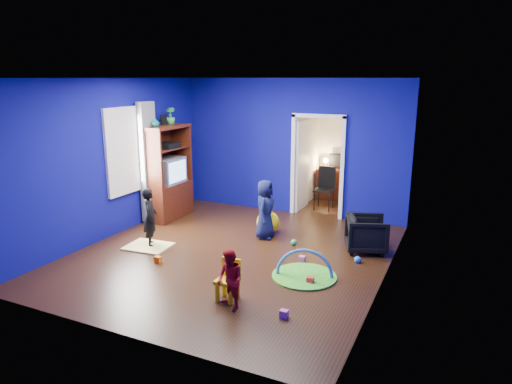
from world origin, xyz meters
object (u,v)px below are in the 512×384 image
at_px(child_navy, 265,209).
at_px(hopper_ball, 268,222).
at_px(toddler_red, 230,280).
at_px(vase, 155,122).
at_px(kid_chair, 227,282).
at_px(study_desk, 335,184).
at_px(child_black, 150,217).
at_px(crt_tv, 168,171).
at_px(play_mat, 304,276).
at_px(armchair, 367,234).
at_px(folding_chair, 324,189).
at_px(tv_armoire, 167,172).

height_order(child_navy, hopper_ball, child_navy).
height_order(toddler_red, vase, vase).
bearing_deg(kid_chair, vase, 139.45).
relative_size(child_navy, study_desk, 1.26).
height_order(child_black, study_desk, child_black).
xyz_separation_m(crt_tv, play_mat, (3.59, -1.64, -1.01)).
distance_m(hopper_ball, kid_chair, 2.76).
bearing_deg(child_black, hopper_ball, -85.83).
xyz_separation_m(armchair, kid_chair, (-1.31, -2.58, -0.06)).
relative_size(armchair, study_desk, 0.77).
xyz_separation_m(child_navy, folding_chair, (0.43, 2.32, -0.09)).
distance_m(toddler_red, study_desk, 5.93).
bearing_deg(tv_armoire, kid_chair, -43.31).
relative_size(armchair, toddler_red, 0.85).
distance_m(vase, crt_tv, 1.07).
distance_m(toddler_red, hopper_ball, 2.99).
bearing_deg(armchair, folding_chair, 13.22).
bearing_deg(child_black, toddler_red, -159.45).
height_order(crt_tv, play_mat, crt_tv).
bearing_deg(study_desk, child_black, -114.91).
xyz_separation_m(vase, study_desk, (2.82, 3.26, -1.67)).
relative_size(kid_chair, study_desk, 0.57).
bearing_deg(child_navy, toddler_red, -173.52).
distance_m(child_black, toddler_red, 2.75).
relative_size(play_mat, study_desk, 1.10).
height_order(study_desk, folding_chair, folding_chair).
distance_m(toddler_red, folding_chair, 4.97).
bearing_deg(study_desk, tv_armoire, -133.57).
bearing_deg(folding_chair, armchair, -57.00).
distance_m(child_navy, tv_armoire, 2.45).
bearing_deg(child_navy, tv_armoire, 74.55).
height_order(toddler_red, crt_tv, crt_tv).
height_order(tv_armoire, study_desk, tv_armoire).
bearing_deg(toddler_red, armchair, 97.96).
relative_size(vase, crt_tv, 0.25).
xyz_separation_m(study_desk, folding_chair, (0.00, -0.96, 0.09)).
bearing_deg(child_black, play_mat, -130.37).
height_order(hopper_ball, folding_chair, folding_chair).
bearing_deg(hopper_ball, play_mat, -50.87).
bearing_deg(child_navy, vase, 81.69).
relative_size(child_navy, hopper_ball, 2.52).
relative_size(crt_tv, play_mat, 0.72).
distance_m(toddler_red, crt_tv, 4.29).
height_order(armchair, kid_chair, armchair).
bearing_deg(crt_tv, folding_chair, 35.79).
height_order(child_navy, crt_tv, crt_tv).
xyz_separation_m(armchair, child_black, (-3.51, -1.36, 0.22)).
relative_size(vase, play_mat, 0.18).
relative_size(armchair, child_black, 0.64).
height_order(toddler_red, folding_chair, folding_chair).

